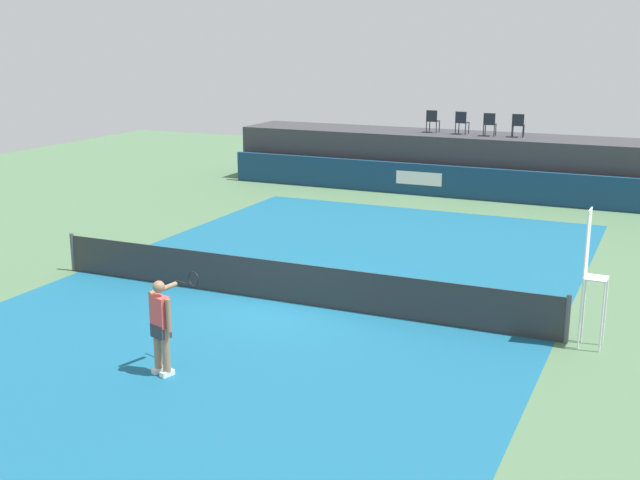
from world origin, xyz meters
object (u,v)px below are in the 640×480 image
object	(u,v)px
spectator_chair_far_left	(433,120)
umpire_chair	(591,269)
net_post_near	(73,252)
spectator_chair_left	(462,122)
net_post_far	(567,320)
tennis_player	(162,324)
spectator_chair_center	(490,123)
tennis_ball	(133,258)
spectator_chair_right	(518,124)

from	to	relation	value
spectator_chair_far_left	umpire_chair	size ratio (longest dim) A/B	0.32
spectator_chair_far_left	umpire_chair	bearing A→B (deg)	-63.13
net_post_near	spectator_chair_left	bearing A→B (deg)	67.53
net_post_far	tennis_player	size ratio (longest dim) A/B	0.56
umpire_chair	tennis_player	size ratio (longest dim) A/B	1.56
umpire_chair	net_post_far	size ratio (longest dim) A/B	2.76
spectator_chair_center	tennis_ball	size ratio (longest dim) A/B	13.06
spectator_chair_far_left	spectator_chair_right	bearing A→B (deg)	-2.69
spectator_chair_left	spectator_chair_center	xyz separation A→B (m)	(1.12, -0.17, 0.00)
spectator_chair_far_left	net_post_near	world-z (taller)	spectator_chair_far_left
spectator_chair_center	tennis_ball	distance (m)	15.21
umpire_chair	net_post_far	world-z (taller)	umpire_chair
net_post_far	spectator_chair_right	bearing A→B (deg)	104.80
spectator_chair_right	tennis_ball	bearing A→B (deg)	-119.62
umpire_chair	net_post_near	xyz separation A→B (m)	(-12.75, -0.00, -1.09)
net_post_far	spectator_chair_far_left	bearing A→B (deg)	115.79
tennis_player	net_post_near	bearing A→B (deg)	142.85
spectator_chair_far_left	net_post_far	world-z (taller)	spectator_chair_far_left
spectator_chair_center	umpire_chair	size ratio (longest dim) A/B	0.32
spectator_chair_left	spectator_chair_center	size ratio (longest dim) A/B	1.00
spectator_chair_center	tennis_ball	world-z (taller)	spectator_chair_center
spectator_chair_left	tennis_ball	bearing A→B (deg)	-112.06
net_post_near	spectator_chair_far_left	bearing A→B (deg)	71.59
umpire_chair	tennis_player	distance (m)	8.18
umpire_chair	net_post_far	bearing A→B (deg)	-179.35
net_post_near	umpire_chair	bearing A→B (deg)	0.02
spectator_chair_left	tennis_player	distance (m)	19.72
spectator_chair_left	spectator_chair_right	size ratio (longest dim) A/B	1.00
spectator_chair_center	umpire_chair	xyz separation A→B (m)	(5.38, -14.94, -1.11)
spectator_chair_center	umpire_chair	world-z (taller)	spectator_chair_center
tennis_ball	spectator_chair_far_left	bearing A→B (deg)	72.48
spectator_chair_right	net_post_far	distance (m)	15.71
spectator_chair_left	spectator_chair_center	bearing A→B (deg)	-8.64
spectator_chair_center	tennis_player	xyz separation A→B (m)	(-1.41, -19.47, -1.73)
net_post_near	tennis_player	size ratio (longest dim) A/B	0.56
net_post_far	tennis_ball	world-z (taller)	net_post_far
spectator_chair_right	net_post_near	world-z (taller)	spectator_chair_right
net_post_far	spectator_chair_center	bearing A→B (deg)	108.58
net_post_near	spectator_chair_right	bearing A→B (deg)	60.73
spectator_chair_far_left	spectator_chair_center	distance (m)	2.33
spectator_chair_left	spectator_chair_right	bearing A→B (deg)	-2.08
spectator_chair_far_left	net_post_far	distance (m)	17.02
spectator_chair_left	net_post_near	bearing A→B (deg)	-112.47
spectator_chair_left	umpire_chair	size ratio (longest dim) A/B	0.32
spectator_chair_center	tennis_ball	bearing A→B (deg)	-116.30
spectator_chair_right	tennis_player	distance (m)	19.79
umpire_chair	net_post_near	size ratio (longest dim) A/B	2.76
spectator_chair_left	tennis_ball	distance (m)	14.91
spectator_chair_left	net_post_near	xyz separation A→B (m)	(-6.25, -15.12, -2.19)
spectator_chair_right	net_post_far	bearing A→B (deg)	-75.20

